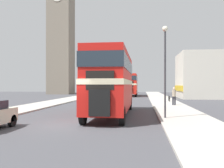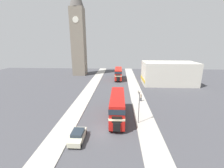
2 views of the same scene
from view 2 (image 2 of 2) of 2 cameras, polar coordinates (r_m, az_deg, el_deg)
The scene contains 11 objects.
ground_plane at distance 24.46m, azimuth -2.53°, elevation -17.84°, with size 120.00×120.00×0.00m, color #47474C.
sidewalk_right at distance 24.79m, azimuth 13.99°, elevation -17.68°, with size 3.50×120.00×0.12m.
sidewalk_left at distance 25.89m, azimuth -18.24°, elevation -16.49°, with size 3.50×120.00×0.12m.
double_decker_bus at distance 27.27m, azimuth 2.06°, elevation -7.89°, with size 2.50×10.67×4.44m.
bus_distant at distance 56.71m, azimuth 2.42°, elevation 4.24°, with size 2.55×9.88×4.22m.
car_parked_near at distance 22.81m, azimuth -12.97°, elevation -18.72°, with size 1.79×3.99×1.44m.
pedestrian_walking at distance 35.95m, azimuth 10.98°, elevation -4.87°, with size 0.37×0.37×1.83m.
bicycle_on_pavement at distance 41.48m, azimuth 10.03°, elevation -3.05°, with size 0.05×1.76×0.78m.
street_lamp at distance 25.36m, azimuth 10.32°, elevation -6.75°, with size 0.36×0.36×5.86m.
church_tower at distance 66.51m, azimuth -12.84°, elevation 19.46°, with size 5.57×5.57×36.53m.
shop_building_block at distance 53.28m, azimuth 20.79°, elevation 3.84°, with size 16.98×9.22×7.41m.
Camera 2 is at (2.06, -20.39, 13.36)m, focal length 24.00 mm.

